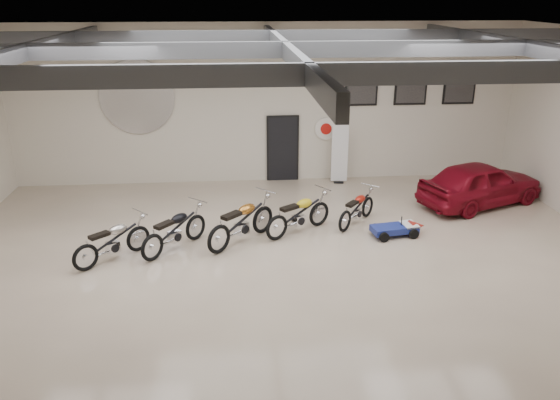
{
  "coord_description": "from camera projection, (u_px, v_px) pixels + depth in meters",
  "views": [
    {
      "loc": [
        -1.07,
        -11.11,
        5.81
      ],
      "look_at": [
        0.0,
        1.2,
        1.1
      ],
      "focal_mm": 35.0,
      "sensor_mm": 36.0,
      "label": 1
    }
  ],
  "objects": [
    {
      "name": "motorcycle_silver",
      "position": [
        112.0,
        240.0,
        12.47
      ],
      "size": [
        1.85,
        1.75,
        1.01
      ],
      "primitive_type": null,
      "rotation": [
        0.0,
        0.0,
        0.73
      ],
      "color": "silver",
      "rests_on": "floor"
    },
    {
      "name": "door",
      "position": [
        283.0,
        149.0,
        17.7
      ],
      "size": [
        0.92,
        0.08,
        2.1
      ],
      "primitive_type": "cube",
      "color": "black",
      "rests_on": "back_wall"
    },
    {
      "name": "logo_plaque",
      "position": [
        137.0,
        97.0,
        16.72
      ],
      "size": [
        2.3,
        0.06,
        1.16
      ],
      "primitive_type": null,
      "color": "silver",
      "rests_on": "back_wall"
    },
    {
      "name": "oil_sign",
      "position": [
        326.0,
        129.0,
        17.59
      ],
      "size": [
        0.72,
        0.1,
        0.72
      ],
      "primitive_type": null,
      "color": "white",
      "rests_on": "back_wall"
    },
    {
      "name": "floor",
      "position": [
        285.0,
        263.0,
        12.5
      ],
      "size": [
        16.0,
        12.0,
        0.01
      ],
      "primitive_type": "cube",
      "color": "#C0AD93",
      "rests_on": "ground"
    },
    {
      "name": "banner_stand",
      "position": [
        340.0,
        154.0,
        17.46
      ],
      "size": [
        0.54,
        0.27,
        1.92
      ],
      "primitive_type": null,
      "rotation": [
        0.0,
        0.0,
        -0.12
      ],
      "color": "white",
      "rests_on": "floor"
    },
    {
      "name": "back_wall",
      "position": [
        267.0,
        105.0,
        17.19
      ],
      "size": [
        16.0,
        0.02,
        5.0
      ],
      "primitive_type": "cube",
      "color": "beige",
      "rests_on": "floor"
    },
    {
      "name": "vintage_car",
      "position": [
        481.0,
        183.0,
        15.75
      ],
      "size": [
        2.84,
        4.12,
        1.3
      ],
      "primitive_type": "imported",
      "rotation": [
        0.0,
        0.0,
        1.95
      ],
      "color": "maroon",
      "rests_on": "floor"
    },
    {
      "name": "motorcycle_black",
      "position": [
        174.0,
        229.0,
        12.99
      ],
      "size": [
        1.8,
        1.94,
        1.05
      ],
      "primitive_type": null,
      "rotation": [
        0.0,
        0.0,
        0.86
      ],
      "color": "silver",
      "rests_on": "floor"
    },
    {
      "name": "ceiling_beams",
      "position": [
        285.0,
        50.0,
        10.81
      ],
      "size": [
        15.8,
        11.8,
        0.32
      ],
      "primitive_type": null,
      "color": "#4F5256",
      "rests_on": "ceiling"
    },
    {
      "name": "motorcycle_gold",
      "position": [
        241.0,
        221.0,
        13.35
      ],
      "size": [
        2.05,
        2.06,
        1.15
      ],
      "primitive_type": null,
      "rotation": [
        0.0,
        0.0,
        0.79
      ],
      "color": "silver",
      "rests_on": "floor"
    },
    {
      "name": "poster_mid",
      "position": [
        411.0,
        84.0,
        17.32
      ],
      "size": [
        1.05,
        0.08,
        1.35
      ],
      "primitive_type": null,
      "color": "black",
      "rests_on": "back_wall"
    },
    {
      "name": "go_kart",
      "position": [
        399.0,
        226.0,
        13.85
      ],
      "size": [
        1.53,
        0.87,
        0.52
      ],
      "primitive_type": null,
      "rotation": [
        0.0,
        0.0,
        0.16
      ],
      "color": "navy",
      "rests_on": "floor"
    },
    {
      "name": "poster_left",
      "position": [
        362.0,
        84.0,
        17.19
      ],
      "size": [
        1.05,
        0.08,
        1.35
      ],
      "primitive_type": null,
      "color": "black",
      "rests_on": "back_wall"
    },
    {
      "name": "motorcycle_red",
      "position": [
        357.0,
        208.0,
        14.48
      ],
      "size": [
        1.58,
        1.69,
        0.92
      ],
      "primitive_type": null,
      "rotation": [
        0.0,
        0.0,
        0.85
      ],
      "color": "silver",
      "rests_on": "floor"
    },
    {
      "name": "motorcycle_yellow",
      "position": [
        299.0,
        213.0,
        13.92
      ],
      "size": [
        2.05,
        1.67,
        1.06
      ],
      "primitive_type": null,
      "rotation": [
        0.0,
        0.0,
        0.6
      ],
      "color": "silver",
      "rests_on": "floor"
    },
    {
      "name": "ceiling",
      "position": [
        285.0,
        37.0,
        10.72
      ],
      "size": [
        16.0,
        12.0,
        0.01
      ],
      "primitive_type": "cube",
      "color": "gray",
      "rests_on": "back_wall"
    },
    {
      "name": "poster_right",
      "position": [
        460.0,
        83.0,
        17.44
      ],
      "size": [
        1.05,
        0.08,
        1.35
      ],
      "primitive_type": null,
      "color": "black",
      "rests_on": "back_wall"
    }
  ]
}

